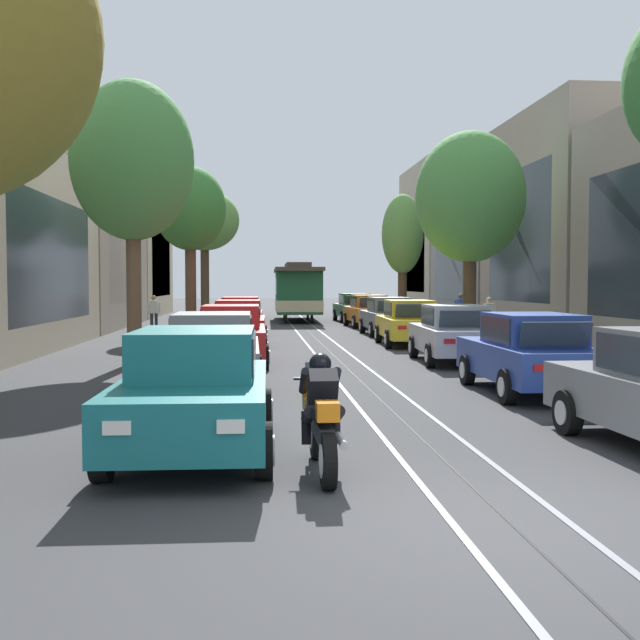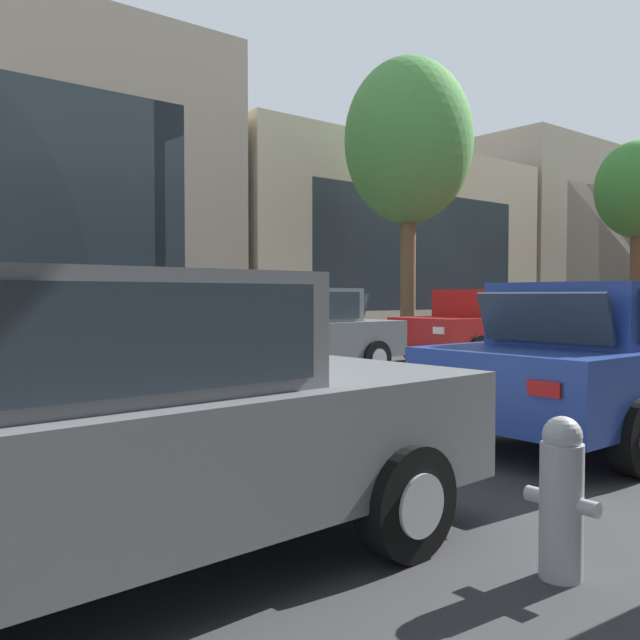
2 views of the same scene
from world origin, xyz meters
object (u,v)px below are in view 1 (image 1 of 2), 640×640
parked_car_green_far_right (354,307)px  street_tree_kerb_right_second (470,198)px  street_tree_kerb_right_mid (403,236)px  cable_car_trolley (297,292)px  parked_car_grey_fifth_right (388,316)px  parked_car_silver_mid_right (454,333)px  street_tree_kerb_left_fourth (205,221)px  parked_car_yellow_fourth_right (409,322)px  street_tree_kerb_left_mid (190,211)px  pedestrian_on_left_pavement (461,310)px  motorcycle_with_rider (321,417)px  pedestrian_on_right_pavement (489,317)px  parked_car_red_fourth_left (238,323)px  pedestrian_crossing_far (154,311)px  parked_car_orange_sixth_right (368,311)px  street_tree_kerb_left_second (132,162)px  parked_car_teal_near_left (195,391)px  parked_car_red_fifth_left (240,316)px  parked_car_grey_second_left (213,353)px  parked_car_red_mid_left (231,334)px  parked_car_blue_second_right (530,353)px

parked_car_green_far_right → street_tree_kerb_right_second: bearing=-83.3°
parked_car_green_far_right → street_tree_kerb_right_mid: bearing=-32.6°
street_tree_kerb_right_mid → cable_car_trolley: 6.81m
parked_car_grey_fifth_right → parked_car_green_far_right: 11.21m
parked_car_silver_mid_right → street_tree_kerb_left_fourth: 25.51m
parked_car_yellow_fourth_right → street_tree_kerb_right_mid: size_ratio=0.63×
street_tree_kerb_left_mid → pedestrian_on_left_pavement: bearing=11.3°
cable_car_trolley → motorcycle_with_rider: (-1.55, -34.95, -1.01)m
pedestrian_on_right_pavement → parked_car_yellow_fourth_right: bearing=-159.7°
parked_car_red_fourth_left → street_tree_kerb_right_mid: street_tree_kerb_right_mid is taller
street_tree_kerb_left_mid → pedestrian_crossing_far: street_tree_kerb_left_mid is taller
street_tree_kerb_right_second → cable_car_trolley: size_ratio=0.81×
parked_car_yellow_fourth_right → parked_car_orange_sixth_right: same height
street_tree_kerb_left_mid → street_tree_kerb_left_fourth: (-0.21, 11.91, 0.50)m
parked_car_yellow_fourth_right → parked_car_orange_sixth_right: size_ratio=1.00×
street_tree_kerb_left_mid → street_tree_kerb_right_second: 11.75m
parked_car_red_fourth_left → street_tree_kerb_right_mid: (8.52, 14.60, 3.92)m
parked_car_red_fourth_left → street_tree_kerb_left_second: size_ratio=0.58×
parked_car_teal_near_left → parked_car_red_fourth_left: size_ratio=1.00×
parked_car_green_far_right → street_tree_kerb_left_mid: (-8.18, -10.57, 4.36)m
parked_car_teal_near_left → parked_car_red_fifth_left: (0.09, 22.50, 0.00)m
parked_car_teal_near_left → street_tree_kerb_right_mid: street_tree_kerb_right_mid is taller
pedestrian_on_left_pavement → parked_car_teal_near_left: bearing=-112.2°
street_tree_kerb_right_second → pedestrian_crossing_far: street_tree_kerb_right_second is taller
parked_car_teal_near_left → parked_car_green_far_right: size_ratio=0.99×
cable_car_trolley → pedestrian_on_left_pavement: bearing=-52.0°
parked_car_grey_second_left → parked_car_orange_sixth_right: same height
parked_car_red_mid_left → street_tree_kerb_right_second: (8.08, 5.71, 4.31)m
parked_car_grey_fifth_right → pedestrian_crossing_far: pedestrian_crossing_far is taller
parked_car_red_fifth_left → parked_car_orange_sixth_right: 7.95m
parked_car_silver_mid_right → parked_car_grey_fifth_right: same height
parked_car_green_far_right → parked_car_blue_second_right: bearing=-90.2°
parked_car_red_fourth_left → street_tree_kerb_left_second: (-2.63, -5.80, 4.56)m
parked_car_red_fifth_left → street_tree_kerb_left_second: 12.67m
parked_car_red_mid_left → parked_car_red_fifth_left: 11.79m
parked_car_teal_near_left → parked_car_red_fourth_left: 16.77m
parked_car_green_far_right → motorcycle_with_rider: size_ratio=2.22×
parked_car_red_mid_left → parked_car_grey_second_left: bearing=-91.9°
parked_car_silver_mid_right → street_tree_kerb_right_mid: bearing=83.0°
street_tree_kerb_right_mid → parked_car_yellow_fourth_right: bearing=-100.0°
parked_car_blue_second_right → pedestrian_on_left_pavement: (3.99, 19.99, 0.15)m
parked_car_orange_sixth_right → pedestrian_on_left_pavement: pedestrian_on_left_pavement is taller
parked_car_green_far_right → street_tree_kerb_right_mid: (2.44, -1.56, 3.92)m
parked_car_red_fifth_left → parked_car_green_far_right: 12.10m
pedestrian_on_right_pavement → street_tree_kerb_right_second: bearing=-131.8°
parked_car_teal_near_left → pedestrian_on_right_pavement: 19.90m
parked_car_teal_near_left → cable_car_trolley: size_ratio=0.48×
parked_car_grey_fifth_right → parked_car_green_far_right: same height
parked_car_silver_mid_right → motorcycle_with_rider: parked_car_silver_mid_right is taller
motorcycle_with_rider → parked_car_orange_sixth_right: bearing=80.7°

